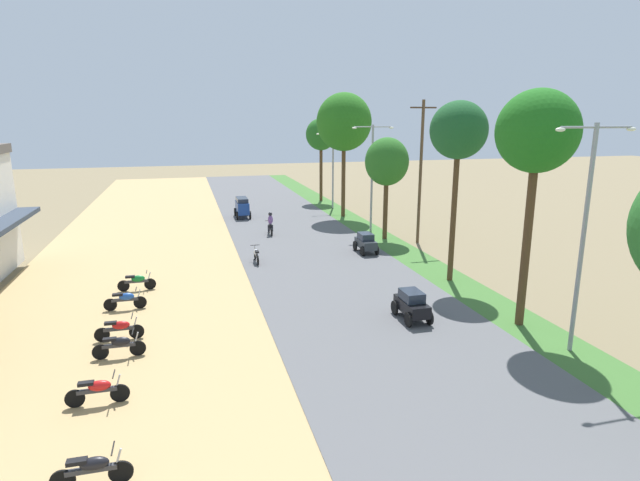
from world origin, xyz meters
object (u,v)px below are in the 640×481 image
object	(u,v)px
streetlamp_mid	(372,171)
median_tree_sixth	(321,135)
parked_motorbike_third	(120,344)
utility_pole_near	(421,171)
streetlamp_near	(585,225)
parked_motorbike_fifth	(126,299)
parked_motorbike_nearest	(92,468)
median_tree_fourth	(387,162)
car_hatchback_charcoal	(366,242)
motorbike_ahead_third	(270,224)
motorbike_ahead_second	(256,254)
median_tree_third	(459,132)
parked_motorbike_second	(98,389)
median_tree_fifth	(344,122)
car_hatchback_black	(412,304)
parked_motorbike_fourth	(120,328)
car_van_blue	(242,206)
streetlamp_far	(333,164)
median_tree_second	(537,134)
parked_motorbike_sixth	(137,281)

from	to	relation	value
streetlamp_mid	median_tree_sixth	bearing A→B (deg)	89.74
parked_motorbike_third	utility_pole_near	world-z (taller)	utility_pole_near
streetlamp_near	parked_motorbike_fifth	bearing A→B (deg)	152.35
parked_motorbike_nearest	median_tree_sixth	bearing A→B (deg)	68.01
median_tree_fourth	car_hatchback_charcoal	xyz separation A→B (m)	(-2.60, -3.32, -4.62)
motorbike_ahead_third	motorbike_ahead_second	bearing A→B (deg)	-105.80
streetlamp_near	car_hatchback_charcoal	xyz separation A→B (m)	(-2.53, 14.96, -3.96)
streetlamp_mid	utility_pole_near	distance (m)	4.54
median_tree_third	utility_pole_near	bearing A→B (deg)	76.15
streetlamp_mid	parked_motorbike_second	bearing A→B (deg)	-128.12
median_tree_third	median_tree_fourth	xyz separation A→B (m)	(0.22, 9.65, -2.26)
median_tree_fourth	median_tree_sixth	distance (m)	17.41
streetlamp_mid	motorbike_ahead_second	distance (m)	12.11
median_tree_fifth	parked_motorbike_second	bearing A→B (deg)	-120.71
median_tree_fifth	streetlamp_mid	size ratio (longest dim) A/B	1.32
median_tree_sixth	parked_motorbike_fifth	bearing A→B (deg)	-120.63
parked_motorbike_third	car_hatchback_black	size ratio (longest dim) A/B	0.90
parked_motorbike_fourth	motorbike_ahead_third	xyz separation A→B (m)	(8.47, 16.40, 0.30)
parked_motorbike_third	car_van_blue	xyz separation A→B (m)	(7.10, 25.05, 0.47)
parked_motorbike_nearest	streetlamp_far	world-z (taller)	streetlamp_far
parked_motorbike_third	parked_motorbike_fifth	xyz separation A→B (m)	(-0.27, 4.88, 0.00)
median_tree_third	motorbike_ahead_third	world-z (taller)	median_tree_third
parked_motorbike_third	streetlamp_far	distance (m)	31.99
median_tree_sixth	median_tree_second	bearing A→B (deg)	-90.61
parked_motorbike_second	parked_motorbike_fourth	size ratio (longest dim) A/B	1.00
parked_motorbike_fifth	parked_motorbike_sixth	distance (m)	2.61
parked_motorbike_fourth	median_tree_second	bearing A→B (deg)	-9.07
parked_motorbike_second	motorbike_ahead_second	bearing A→B (deg)	64.80
parked_motorbike_fifth	streetlamp_far	bearing A→B (deg)	54.74
streetlamp_mid	car_van_blue	bearing A→B (deg)	138.52
utility_pole_near	car_hatchback_charcoal	size ratio (longest dim) A/B	4.71
parked_motorbike_second	parked_motorbike_sixth	world-z (taller)	same
parked_motorbike_sixth	car_hatchback_charcoal	xyz separation A→B (m)	(13.24, 3.95, 0.19)
parked_motorbike_fifth	median_tree_fourth	world-z (taller)	median_tree_fourth
parked_motorbike_third	parked_motorbike_fourth	size ratio (longest dim) A/B	1.00
car_van_blue	parked_motorbike_sixth	bearing A→B (deg)	-111.95
streetlamp_mid	motorbike_ahead_third	size ratio (longest dim) A/B	4.31
median_tree_fourth	median_tree_sixth	xyz separation A→B (m)	(-0.00, 17.37, 1.26)
parked_motorbike_nearest	median_tree_second	bearing A→B (deg)	20.84
utility_pole_near	median_tree_fifth	bearing A→B (deg)	101.71
parked_motorbike_nearest	parked_motorbike_sixth	xyz separation A→B (m)	(-0.13, 14.27, 0.00)
parked_motorbike_second	median_tree_fifth	bearing A→B (deg)	59.29
parked_motorbike_second	median_tree_fifth	world-z (taller)	median_tree_fifth
parked_motorbike_nearest	motorbike_ahead_third	bearing A→B (deg)	71.73
median_tree_fifth	streetlamp_near	xyz separation A→B (m)	(0.26, -27.04, -3.22)
parked_motorbike_nearest	utility_pole_near	world-z (taller)	utility_pole_near
parked_motorbike_fifth	median_tree_fifth	world-z (taller)	median_tree_fifth
parked_motorbike_second	streetlamp_mid	xyz separation A→B (m)	(16.05, 20.46, 3.98)
median_tree_second	motorbike_ahead_second	bearing A→B (deg)	127.66
streetlamp_mid	car_hatchback_black	world-z (taller)	streetlamp_mid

